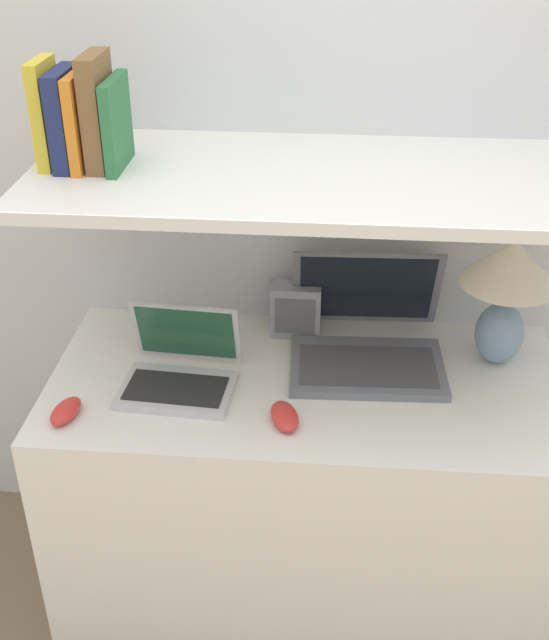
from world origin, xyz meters
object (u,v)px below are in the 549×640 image
Objects in this scene: laptop_small at (180,371)px; book_orange at (81,120)px; table_lamp at (508,281)px; book_yellow at (46,114)px; computer_mouse at (285,416)px; book_green at (117,124)px; laptop_large at (367,340)px; book_brown at (98,112)px; second_mouse at (66,411)px; book_navy at (65,119)px; router_box at (296,310)px.

laptop_small is 0.61m from book_orange.
book_yellow reaches higher than table_lamp.
book_yellow is at bearing 156.05° from computer_mouse.
book_yellow is 1.18× the size of book_green.
table_lamp is at bearing 30.24° from computer_mouse.
book_brown is (-0.60, -0.04, 0.57)m from laptop_large.
second_mouse is at bearing -162.32° from table_lamp.
second_mouse is 0.66m from book_brown.
second_mouse is at bearing -177.35° from computer_mouse.
second_mouse is at bearing -89.37° from book_navy.
laptop_small is at bearing -160.54° from laptop_large.
book_brown is at bearing -176.46° from table_lamp.
table_lamp is 0.53m from router_box.
router_box is 0.63× the size of book_yellow.
computer_mouse is 0.59× the size of book_navy.
book_green is (-0.38, 0.24, 0.58)m from computer_mouse.
second_mouse is 0.64m from router_box.
table_lamp is at bearing 3.04° from laptop_large.
book_green is at bearing 0.00° from book_yellow.
book_green is (-0.13, 0.12, 0.55)m from laptop_small.
computer_mouse is at bearing -123.47° from laptop_large.
router_box is 0.68× the size of book_navy.
laptop_large is (-0.32, -0.02, -0.17)m from table_lamp.
router_box is at bearing 170.59° from table_lamp.
table_lamp is 1.01m from book_brown.
book_brown is (0.11, 0.00, 0.01)m from book_yellow.
book_brown is at bearing 180.00° from book_green.
book_navy reaches higher than laptop_small.
book_brown is (0.04, 0.00, 0.02)m from book_orange.
table_lamp is 0.86× the size of laptop_large.
laptop_large is at bearing 3.81° from book_brown.
book_orange reaches higher than second_mouse.
table_lamp is at bearing 3.28° from book_navy.
book_orange is at bearing -176.60° from table_lamp.
book_orange is (0.08, 0.00, -0.01)m from book_yellow.
book_navy is (-0.24, 0.12, 0.56)m from laptop_small.
book_orange is (0.03, 0.00, -0.00)m from book_navy.
table_lamp is 1.04m from book_orange.
router_box is at bearing 151.16° from laptop_large.
book_orange reaches higher than table_lamp.
table_lamp reaches higher than computer_mouse.
book_green is (0.08, 0.00, -0.01)m from book_orange.
book_brown is (-0.42, -0.14, 0.55)m from router_box.
router_box is at bearing 89.93° from computer_mouse.
book_yellow is (-0.28, 0.12, 0.57)m from laptop_small.
book_orange is 0.84× the size of book_brown.
table_lamp is at bearing 3.54° from book_brown.
router_box is 0.71m from book_orange.
table_lamp is at bearing -9.41° from router_box.
second_mouse is (-0.23, -0.14, -0.02)m from laptop_small.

